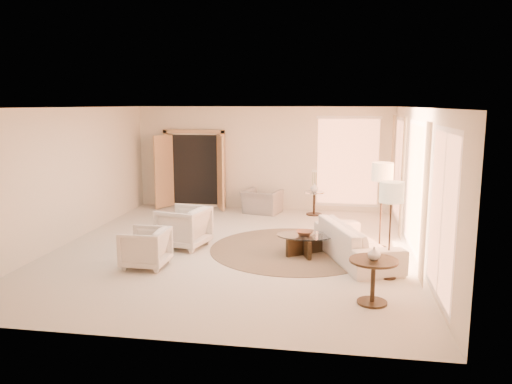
# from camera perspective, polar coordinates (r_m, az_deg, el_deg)

# --- Properties ---
(room) EXTENTS (7.04, 8.04, 2.83)m
(room) POSITION_cam_1_polar(r_m,az_deg,el_deg) (9.78, -2.69, 1.38)
(room) COLOR beige
(room) RESTS_ON ground
(windows_right) EXTENTS (0.10, 6.40, 2.40)m
(windows_right) POSITION_cam_1_polar(r_m,az_deg,el_deg) (9.79, 17.62, 0.64)
(windows_right) COLOR #FF9966
(windows_right) RESTS_ON room
(window_back_corner) EXTENTS (1.70, 0.10, 2.40)m
(window_back_corner) POSITION_cam_1_polar(r_m,az_deg,el_deg) (13.50, 10.44, 3.41)
(window_back_corner) COLOR #FF9966
(window_back_corner) RESTS_ON room
(curtains_right) EXTENTS (0.06, 5.20, 2.60)m
(curtains_right) POSITION_cam_1_polar(r_m,az_deg,el_deg) (10.67, 16.65, 1.16)
(curtains_right) COLOR tan
(curtains_right) RESTS_ON room
(french_doors) EXTENTS (1.95, 0.66, 2.16)m
(french_doors) POSITION_cam_1_polar(r_m,az_deg,el_deg) (13.96, -7.11, 2.54)
(french_doors) COLOR tan
(french_doors) RESTS_ON room
(area_rug) EXTENTS (4.21, 4.21, 0.01)m
(area_rug) POSITION_cam_1_polar(r_m,az_deg,el_deg) (10.06, 4.31, -6.52)
(area_rug) COLOR #3B2E21
(area_rug) RESTS_ON room
(sofa) EXTENTS (1.66, 2.52, 0.68)m
(sofa) POSITION_cam_1_polar(r_m,az_deg,el_deg) (9.53, 11.39, -5.54)
(sofa) COLOR silver
(sofa) RESTS_ON room
(armchair_left) EXTENTS (1.00, 1.04, 0.91)m
(armchair_left) POSITION_cam_1_polar(r_m,az_deg,el_deg) (10.19, -8.28, -3.78)
(armchair_left) COLOR silver
(armchair_left) RESTS_ON room
(armchair_right) EXTENTS (0.71, 0.76, 0.77)m
(armchair_right) POSITION_cam_1_polar(r_m,az_deg,el_deg) (9.10, -12.54, -6.03)
(armchair_right) COLOR silver
(armchair_right) RESTS_ON room
(accent_chair) EXTENTS (1.07, 0.83, 0.83)m
(accent_chair) POSITION_cam_1_polar(r_m,az_deg,el_deg) (13.23, 0.68, -0.66)
(accent_chair) COLOR gray
(accent_chair) RESTS_ON room
(coffee_table) EXTENTS (1.34, 1.34, 0.39)m
(coffee_table) POSITION_cam_1_polar(r_m,az_deg,el_deg) (9.66, 5.57, -5.75)
(coffee_table) COLOR black
(coffee_table) RESTS_ON room
(end_table) EXTENTS (0.70, 0.70, 0.66)m
(end_table) POSITION_cam_1_polar(r_m,az_deg,el_deg) (7.48, 13.25, -9.06)
(end_table) COLOR black
(end_table) RESTS_ON room
(side_table) EXTENTS (0.53, 0.53, 0.62)m
(side_table) POSITION_cam_1_polar(r_m,az_deg,el_deg) (13.11, 6.66, -1.01)
(side_table) COLOR #2D2119
(side_table) RESTS_ON room
(floor_lamp_near) EXTENTS (0.42, 0.42, 1.74)m
(floor_lamp_near) POSITION_cam_1_polar(r_m,az_deg,el_deg) (10.10, 14.24, 1.81)
(floor_lamp_near) COLOR #2D2119
(floor_lamp_near) RESTS_ON room
(floor_lamp_far) EXTENTS (0.39, 0.39, 1.62)m
(floor_lamp_far) POSITION_cam_1_polar(r_m,az_deg,el_deg) (8.39, 15.23, -0.51)
(floor_lamp_far) COLOR #2D2119
(floor_lamp_far) RESTS_ON room
(bowl) EXTENTS (0.35, 0.35, 0.08)m
(bowl) POSITION_cam_1_polar(r_m,az_deg,el_deg) (9.61, 5.59, -4.67)
(bowl) COLOR brown
(bowl) RESTS_ON coffee_table
(end_vase) EXTENTS (0.23, 0.23, 0.19)m
(end_vase) POSITION_cam_1_polar(r_m,az_deg,el_deg) (7.39, 13.34, -6.88)
(end_vase) COLOR silver
(end_vase) RESTS_ON end_table
(side_vase) EXTENTS (0.28, 0.28, 0.22)m
(side_vase) POSITION_cam_1_polar(r_m,az_deg,el_deg) (13.05, 6.70, 0.50)
(side_vase) COLOR silver
(side_vase) RESTS_ON side_table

